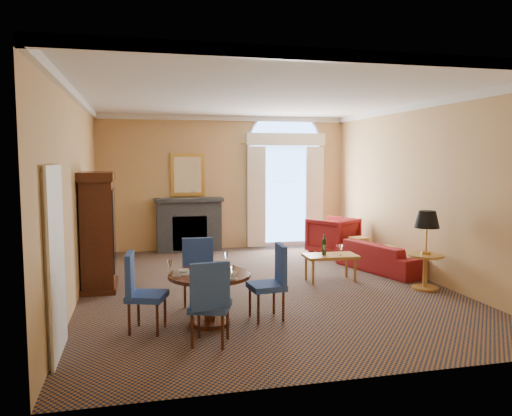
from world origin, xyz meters
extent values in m
plane|color=#111D35|center=(0.00, 0.00, 0.00)|extent=(7.50, 7.50, 0.00)
cube|color=tan|center=(0.00, 3.75, 1.60)|extent=(6.00, 0.04, 3.20)
cube|color=tan|center=(-3.00, 0.00, 1.60)|extent=(0.04, 7.50, 3.20)
cube|color=tan|center=(3.00, 0.00, 1.60)|extent=(0.04, 7.50, 3.20)
cube|color=silver|center=(0.00, 0.00, 3.20)|extent=(6.00, 7.50, 0.04)
cube|color=silver|center=(0.00, 0.00, 3.14)|extent=(6.00, 7.50, 0.12)
cube|color=silver|center=(-2.96, -2.40, 1.03)|extent=(0.08, 0.90, 2.06)
cube|color=#31353A|center=(-0.90, 3.55, 0.60)|extent=(1.50, 0.40, 1.20)
cube|color=#31353A|center=(-0.90, 3.52, 1.24)|extent=(1.60, 0.46, 0.08)
cube|color=gold|center=(-0.90, 3.72, 1.80)|extent=(0.80, 0.04, 1.00)
cube|color=white|center=(-0.90, 3.70, 1.80)|extent=(0.64, 0.02, 0.84)
cube|color=silver|center=(1.50, 3.73, 1.25)|extent=(1.90, 0.04, 2.50)
cube|color=#84A8DD|center=(1.50, 3.72, 1.25)|extent=(1.70, 0.02, 2.30)
cylinder|color=silver|center=(1.50, 3.73, 2.50)|extent=(1.90, 0.04, 1.90)
cube|color=beige|center=(0.75, 3.61, 1.25)|extent=(0.45, 0.06, 2.45)
cube|color=beige|center=(2.25, 3.61, 1.25)|extent=(0.45, 0.06, 2.45)
cube|color=beige|center=(1.50, 3.61, 2.65)|extent=(2.00, 0.08, 0.30)
cube|color=#33160B|center=(-2.72, 0.46, 0.91)|extent=(0.50, 0.91, 1.82)
cube|color=#33160B|center=(-2.72, 0.46, 1.89)|extent=(0.56, 1.00, 0.15)
cube|color=#33160B|center=(-2.72, 0.46, 0.05)|extent=(0.56, 1.00, 0.09)
cylinder|color=#33160B|center=(-1.17, -1.77, 0.66)|extent=(1.09, 1.09, 0.05)
cylinder|color=#33160B|center=(-1.17, -1.77, 0.32)|extent=(0.15, 0.15, 0.64)
cylinder|color=#33160B|center=(-1.17, -1.77, 0.03)|extent=(0.54, 0.54, 0.05)
cylinder|color=silver|center=(-0.93, -1.53, 0.69)|extent=(0.24, 0.24, 0.01)
imported|color=silver|center=(-0.93, -1.53, 0.71)|extent=(0.15, 0.15, 0.04)
imported|color=silver|center=(-0.99, -1.38, 0.73)|extent=(0.09, 0.09, 0.07)
cylinder|color=silver|center=(-1.50, -1.68, 0.69)|extent=(0.24, 0.24, 0.01)
imported|color=silver|center=(-1.50, -1.68, 0.71)|extent=(0.15, 0.15, 0.04)
imported|color=silver|center=(-1.60, -1.82, 0.73)|extent=(0.09, 0.09, 0.07)
cylinder|color=silver|center=(-1.08, -2.11, 0.69)|extent=(0.24, 0.24, 0.01)
imported|color=silver|center=(-1.08, -2.11, 0.71)|extent=(0.15, 0.15, 0.04)
imported|color=silver|center=(-0.92, -2.12, 0.73)|extent=(0.09, 0.09, 0.07)
cube|color=navy|center=(-1.21, -1.11, 0.45)|extent=(0.55, 0.55, 0.08)
cube|color=navy|center=(-1.22, -0.90, 0.75)|extent=(0.46, 0.10, 0.54)
cylinder|color=#33160B|center=(-1.08, -0.89, 0.21)|extent=(0.04, 0.04, 0.41)
cylinder|color=#33160B|center=(-1.42, -0.98, 0.21)|extent=(0.04, 0.04, 0.41)
cylinder|color=#33160B|center=(-0.99, -1.24, 0.21)|extent=(0.04, 0.04, 0.41)
cylinder|color=#33160B|center=(-1.34, -1.32, 0.21)|extent=(0.04, 0.04, 0.41)
cube|color=navy|center=(-1.26, -2.47, 0.45)|extent=(0.58, 0.58, 0.08)
cube|color=navy|center=(-1.29, -2.68, 0.75)|extent=(0.46, 0.13, 0.54)
cylinder|color=#33160B|center=(-1.49, -2.58, 0.21)|extent=(0.04, 0.04, 0.41)
cylinder|color=#33160B|center=(-1.16, -2.70, 0.21)|extent=(0.04, 0.04, 0.41)
cylinder|color=#33160B|center=(-1.37, -2.24, 0.21)|extent=(0.04, 0.04, 0.41)
cylinder|color=#33160B|center=(-1.04, -2.36, 0.21)|extent=(0.04, 0.04, 0.41)
cube|color=navy|center=(-0.39, -1.73, 0.45)|extent=(0.50, 0.50, 0.08)
cube|color=navy|center=(-0.18, -1.72, 0.75)|extent=(0.09, 0.46, 0.54)
cylinder|color=#33160B|center=(-0.19, -1.89, 0.21)|extent=(0.04, 0.04, 0.41)
cylinder|color=#33160B|center=(-0.23, -1.54, 0.21)|extent=(0.04, 0.04, 0.41)
cylinder|color=#33160B|center=(-0.55, -1.93, 0.21)|extent=(0.04, 0.04, 0.41)
cylinder|color=#33160B|center=(-0.58, -1.58, 0.21)|extent=(0.04, 0.04, 0.41)
cube|color=navy|center=(-1.98, -1.85, 0.45)|extent=(0.57, 0.57, 0.08)
cube|color=navy|center=(-2.18, -1.87, 0.75)|extent=(0.11, 0.46, 0.54)
cylinder|color=#33160B|center=(-2.09, -1.63, 0.21)|extent=(0.04, 0.04, 0.41)
cylinder|color=#33160B|center=(-2.20, -1.97, 0.21)|extent=(0.04, 0.04, 0.41)
cylinder|color=#33160B|center=(-1.75, -1.74, 0.21)|extent=(0.04, 0.04, 0.41)
cylinder|color=#33160B|center=(-1.86, -2.08, 0.21)|extent=(0.04, 0.04, 0.41)
imported|color=maroon|center=(2.55, 0.57, 0.28)|extent=(1.27, 2.06, 0.56)
imported|color=maroon|center=(2.22, 2.32, 0.43)|extent=(1.29, 1.29, 0.86)
cube|color=#A87332|center=(1.27, 0.07, 0.45)|extent=(0.95, 0.55, 0.05)
cylinder|color=#A87332|center=(0.88, -0.12, 0.21)|extent=(0.05, 0.05, 0.42)
cylinder|color=#A87332|center=(1.66, -0.12, 0.21)|extent=(0.05, 0.05, 0.42)
cylinder|color=#A87332|center=(0.88, 0.26, 0.21)|extent=(0.05, 0.05, 0.42)
cylinder|color=#A87332|center=(1.66, 0.26, 0.21)|extent=(0.05, 0.05, 0.42)
cylinder|color=#A87332|center=(2.60, -0.84, 0.58)|extent=(0.60, 0.60, 0.04)
cylinder|color=#A87332|center=(2.60, -0.84, 0.28)|extent=(0.08, 0.08, 0.56)
cylinder|color=#A87332|center=(2.60, -0.84, 0.02)|extent=(0.44, 0.44, 0.04)
camera|label=1|loc=(-2.06, -8.16, 2.19)|focal=35.00mm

